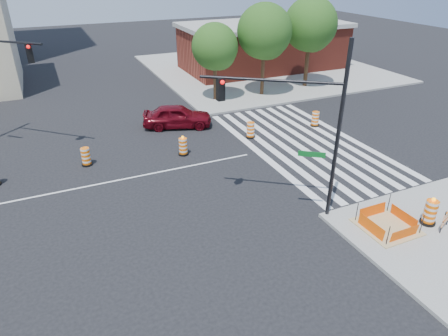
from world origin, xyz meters
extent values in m
plane|color=black|center=(0.00, 0.00, 0.00)|extent=(120.00, 120.00, 0.00)
cube|color=gray|center=(18.00, 18.00, 0.07)|extent=(22.00, 22.00, 0.15)
cube|color=silver|center=(7.80, 0.00, 0.01)|extent=(0.45, 13.50, 0.01)
cube|color=silver|center=(8.70, 0.00, 0.01)|extent=(0.45, 13.50, 0.01)
cube|color=silver|center=(9.60, 0.00, 0.01)|extent=(0.45, 13.50, 0.01)
cube|color=silver|center=(10.50, 0.00, 0.01)|extent=(0.45, 13.50, 0.01)
cube|color=silver|center=(11.40, 0.00, 0.01)|extent=(0.45, 13.50, 0.01)
cube|color=silver|center=(12.30, 0.00, 0.01)|extent=(0.45, 13.50, 0.01)
cube|color=silver|center=(13.20, 0.00, 0.01)|extent=(0.45, 13.50, 0.01)
cube|color=silver|center=(14.10, 0.00, 0.01)|extent=(0.45, 13.50, 0.01)
cube|color=silver|center=(0.00, 0.00, 0.01)|extent=(14.00, 0.12, 0.01)
cube|color=tan|center=(9.00, -9.00, 0.17)|extent=(2.20, 2.20, 0.05)
cube|color=#EA4E04|center=(9.00, -9.90, 0.43)|extent=(1.44, 0.02, 0.55)
cube|color=#EA4E04|center=(9.00, -8.10, 0.43)|extent=(1.44, 0.02, 0.55)
cube|color=#EA4E04|center=(8.10, -9.00, 0.43)|extent=(0.02, 1.44, 0.55)
cube|color=#EA4E04|center=(9.90, -9.00, 0.43)|extent=(0.02, 1.44, 0.55)
cylinder|color=black|center=(8.10, -9.90, 0.60)|extent=(0.04, 0.04, 0.90)
cylinder|color=black|center=(9.90, -9.90, 0.60)|extent=(0.04, 0.04, 0.90)
cylinder|color=black|center=(8.10, -8.10, 0.60)|extent=(0.04, 0.04, 0.90)
cylinder|color=black|center=(9.90, -8.10, 0.60)|extent=(0.04, 0.04, 0.90)
cube|color=maroon|center=(18.00, 18.00, 2.10)|extent=(16.00, 8.00, 4.20)
cube|color=gray|center=(18.00, 18.00, 4.40)|extent=(16.50, 8.50, 0.40)
imported|color=#5C0712|center=(4.68, 5.88, 0.78)|extent=(4.94, 3.27, 1.56)
cylinder|color=black|center=(7.34, -7.12, 3.93)|extent=(0.17, 0.17, 7.55)
cylinder|color=black|center=(5.04, -5.47, 6.00)|extent=(4.67, 3.39, 0.11)
cube|color=black|center=(3.43, -4.32, 5.53)|extent=(0.30, 0.26, 0.94)
sphere|color=#FF0C0C|center=(3.43, -4.50, 5.86)|extent=(0.17, 0.17, 0.17)
cube|color=#0C591E|center=(6.58, -6.57, 2.98)|extent=(0.94, 0.69, 0.24)
cube|color=black|center=(-3.47, 4.85, 5.84)|extent=(0.32, 0.28, 1.00)
sphere|color=#FF0C0C|center=(-3.47, 4.67, 6.19)|extent=(0.18, 0.18, 0.18)
cylinder|color=black|center=(10.81, -9.49, 0.20)|extent=(0.65, 0.65, 0.11)
cylinder|color=#FF6A05|center=(10.81, -9.49, 0.75)|extent=(0.52, 0.52, 1.03)
sphere|color=#FF990C|center=(10.81, -9.49, 1.34)|extent=(0.17, 0.17, 0.17)
cube|color=#FF6A05|center=(11.09, -10.06, 0.89)|extent=(0.85, 0.38, 0.30)
cube|color=#FF6A05|center=(11.09, -10.06, 0.55)|extent=(0.85, 0.38, 0.23)
cylinder|color=black|center=(10.72, -10.21, 0.68)|extent=(0.04, 0.04, 1.06)
cylinder|color=#382314|center=(9.29, 10.11, 1.91)|extent=(0.30, 0.30, 3.81)
sphere|color=#1C4513|center=(9.29, 10.11, 4.29)|extent=(3.57, 3.57, 3.57)
sphere|color=#1C4513|center=(9.75, 10.39, 3.69)|extent=(2.62, 2.62, 2.62)
sphere|color=#1C4513|center=(8.91, 9.92, 3.93)|extent=(2.38, 2.38, 2.38)
cylinder|color=#382314|center=(13.39, 9.77, 2.31)|extent=(0.29, 0.29, 4.62)
sphere|color=#1C4513|center=(13.39, 9.77, 5.20)|extent=(4.33, 4.33, 4.33)
sphere|color=#1C4513|center=(13.85, 10.05, 4.48)|extent=(3.18, 3.18, 3.18)
sphere|color=#1C4513|center=(13.02, 9.59, 4.77)|extent=(2.89, 2.89, 2.89)
cylinder|color=#382314|center=(18.12, 10.38, 2.39)|extent=(0.35, 0.35, 4.79)
sphere|color=#1C4513|center=(18.12, 10.38, 5.38)|extent=(4.49, 4.49, 4.49)
sphere|color=#1C4513|center=(18.66, 10.70, 4.64)|extent=(3.29, 3.29, 3.29)
sphere|color=#1C4513|center=(17.69, 10.16, 4.94)|extent=(2.99, 2.99, 2.99)
cylinder|color=black|center=(-1.75, 2.48, 0.05)|extent=(0.60, 0.60, 0.10)
cylinder|color=#FF6A05|center=(-1.75, 2.48, 0.55)|extent=(0.48, 0.48, 0.95)
cylinder|color=black|center=(3.60, 1.56, 0.05)|extent=(0.60, 0.60, 0.10)
cylinder|color=#FF6A05|center=(3.60, 1.56, 0.55)|extent=(0.48, 0.48, 0.95)
sphere|color=#FF990C|center=(3.60, 1.56, 1.10)|extent=(0.16, 0.16, 0.16)
cylinder|color=black|center=(8.37, 2.20, 0.05)|extent=(0.60, 0.60, 0.10)
cylinder|color=#FF6A05|center=(8.37, 2.20, 0.55)|extent=(0.48, 0.48, 0.95)
cylinder|color=black|center=(13.34, 2.17, 0.05)|extent=(0.60, 0.60, 0.10)
cylinder|color=#FF6A05|center=(13.34, 2.17, 0.55)|extent=(0.48, 0.48, 0.95)
camera|label=1|loc=(-2.89, -18.74, 10.16)|focal=32.00mm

